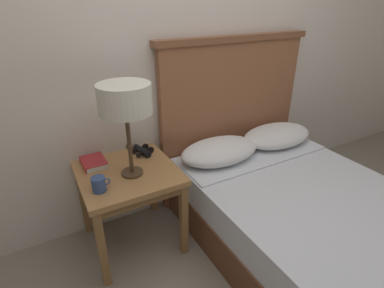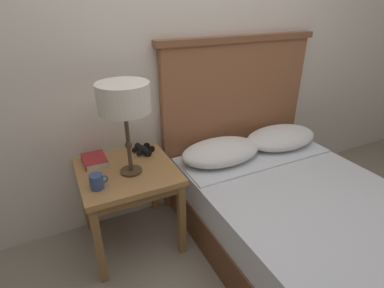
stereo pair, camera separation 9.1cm
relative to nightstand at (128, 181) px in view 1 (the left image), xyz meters
The scene contains 8 objects.
ground_plane 0.92m from the nightstand, 49.84° to the right, with size 20.00×20.00×0.00m, color gray.
wall_back 1.00m from the nightstand, 31.75° to the left, with size 8.00×0.06×2.60m.
nightstand is the anchor object (origin of this frame).
bed 1.14m from the nightstand, 32.24° to the right, with size 1.29×1.95×1.28m.
table_lamp 0.53m from the nightstand, 70.09° to the right, with size 0.29×0.29×0.55m.
book_on_nightstand 0.25m from the nightstand, 134.08° to the left, with size 0.14×0.19×0.04m.
binoculars_pair 0.25m from the nightstand, 45.00° to the left, with size 0.15×0.16×0.05m.
coffee_mug 0.27m from the nightstand, 145.54° to the right, with size 0.10×0.08×0.08m.
Camera 1 is at (-0.92, -0.97, 1.52)m, focal length 28.00 mm.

